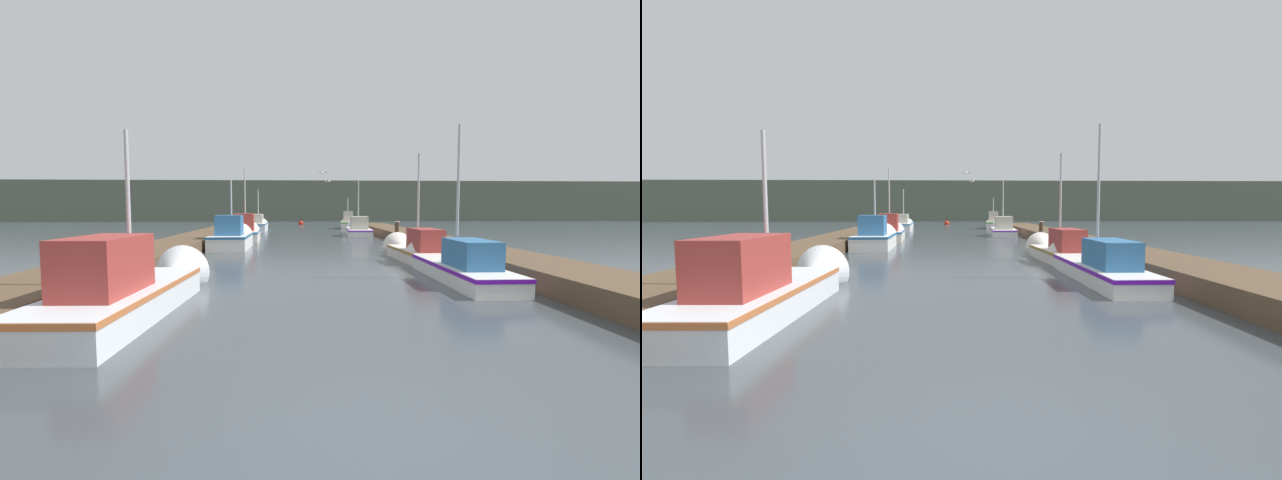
{
  "view_description": "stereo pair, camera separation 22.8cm",
  "coord_description": "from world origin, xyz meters",
  "views": [
    {
      "loc": [
        -0.73,
        -3.67,
        2.07
      ],
      "look_at": [
        0.17,
        12.97,
        0.76
      ],
      "focal_mm": 24.0,
      "sensor_mm": 36.0,
      "label": 1
    },
    {
      "loc": [
        -0.5,
        -3.68,
        2.07
      ],
      "look_at": [
        0.17,
        12.97,
        0.76
      ],
      "focal_mm": 24.0,
      "sensor_mm": 36.0,
      "label": 2
    }
  ],
  "objects": [
    {
      "name": "ground_plane",
      "position": [
        0.0,
        0.0,
        0.0
      ],
      "size": [
        200.0,
        200.0,
        0.0
      ],
      "color": "#3D4449"
    },
    {
      "name": "dock_left",
      "position": [
        -6.1,
        16.0,
        0.27
      ],
      "size": [
        2.27,
        40.0,
        0.54
      ],
      "color": "brown",
      "rests_on": "ground_plane"
    },
    {
      "name": "dock_right",
      "position": [
        6.1,
        16.0,
        0.27
      ],
      "size": [
        2.27,
        40.0,
        0.54
      ],
      "color": "brown",
      "rests_on": "ground_plane"
    },
    {
      "name": "distant_shore_ridge",
      "position": [
        0.0,
        63.17,
        2.82
      ],
      "size": [
        120.0,
        16.0,
        5.63
      ],
      "color": "#4C5647",
      "rests_on": "ground_plane"
    },
    {
      "name": "fishing_boat_0",
      "position": [
        -3.95,
        5.07,
        0.46
      ],
      "size": [
        1.75,
        6.28,
        3.95
      ],
      "rotation": [
        0.0,
        0.0,
        -0.04
      ],
      "color": "silver",
      "rests_on": "ground_plane"
    },
    {
      "name": "fishing_boat_1",
      "position": [
        3.84,
        8.72,
        0.36
      ],
      "size": [
        1.38,
        6.42,
        4.77
      ],
      "rotation": [
        0.0,
        0.0,
        -0.0
      ],
      "color": "silver",
      "rests_on": "ground_plane"
    },
    {
      "name": "fishing_boat_2",
      "position": [
        3.89,
        12.83,
        0.37
      ],
      "size": [
        1.65,
        5.35,
        4.54
      ],
      "rotation": [
        0.0,
        0.0,
        0.04
      ],
      "color": "silver",
      "rests_on": "ground_plane"
    },
    {
      "name": "fishing_boat_3",
      "position": [
        -3.97,
        18.02,
        0.5
      ],
      "size": [
        1.82,
        4.73,
        3.88
      ],
      "rotation": [
        0.0,
        0.0,
        0.01
      ],
      "color": "silver",
      "rests_on": "ground_plane"
    },
    {
      "name": "fishing_boat_4",
      "position": [
        -3.87,
        22.72,
        0.49
      ],
      "size": [
        1.87,
        5.05,
        4.83
      ],
      "rotation": [
        0.0,
        0.0,
        0.04
      ],
      "color": "silver",
      "rests_on": "ground_plane"
    },
    {
      "name": "fishing_boat_5",
      "position": [
        3.73,
        27.39,
        0.4
      ],
      "size": [
        2.11,
        6.37,
        4.43
      ],
      "rotation": [
        0.0,
        0.0,
        -0.08
      ],
      "color": "silver",
      "rests_on": "ground_plane"
    },
    {
      "name": "fishing_boat_6",
      "position": [
        -4.0,
        33.08,
        0.48
      ],
      "size": [
        1.53,
        6.19,
        3.86
      ],
      "rotation": [
        0.0,
        0.0,
        0.02
      ],
      "color": "silver",
      "rests_on": "ground_plane"
    },
    {
      "name": "fishing_boat_7",
      "position": [
        4.09,
        36.58,
        0.49
      ],
      "size": [
        1.66,
        4.63,
        3.17
      ],
      "rotation": [
        0.0,
        0.0,
        -0.08
      ],
      "color": "silver",
      "rests_on": "ground_plane"
    },
    {
      "name": "mooring_piling_0",
      "position": [
        -4.96,
        29.97,
        0.72
      ],
      "size": [
        0.23,
        0.23,
        1.43
      ],
      "color": "#473523",
      "rests_on": "ground_plane"
    },
    {
      "name": "mooring_piling_1",
      "position": [
        -4.82,
        19.8,
        0.51
      ],
      "size": [
        0.28,
        0.28,
        1.0
      ],
      "color": "#473523",
      "rests_on": "ground_plane"
    },
    {
      "name": "mooring_piling_2",
      "position": [
        5.11,
        20.94,
        0.61
      ],
      "size": [
        0.28,
        0.28,
        1.21
      ],
      "color": "#473523",
      "rests_on": "ground_plane"
    },
    {
      "name": "mooring_piling_3",
      "position": [
        -4.97,
        36.46,
        0.48
      ],
      "size": [
        0.32,
        0.32,
        0.95
      ],
      "color": "#473523",
      "rests_on": "ground_plane"
    },
    {
      "name": "channel_buoy",
      "position": [
        -0.26,
        45.32,
        0.16
      ],
      "size": [
        0.57,
        0.57,
        1.07
      ],
      "color": "red",
      "rests_on": "ground_plane"
    },
    {
      "name": "seagull_lead",
      "position": [
        0.84,
        22.32,
        4.09
      ],
      "size": [
        0.56,
        0.31,
        0.12
      ],
      "rotation": [
        0.0,
        0.0,
        6.01
      ],
      "color": "white"
    },
    {
      "name": "seagull_1",
      "position": [
        1.09,
        21.42,
        3.55
      ],
      "size": [
        0.3,
        0.56,
        0.12
      ],
      "rotation": [
        0.0,
        0.0,
        1.43
      ],
      "color": "white"
    }
  ]
}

